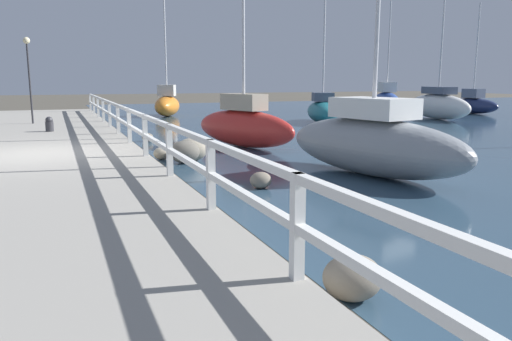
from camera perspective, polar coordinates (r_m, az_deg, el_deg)
name	(u,v)px	position (r m, az deg, el deg)	size (l,w,h in m)	color
ground_plane	(39,168)	(12.48, -23.53, 0.25)	(120.00, 120.00, 0.00)	#4C473D
dock_walkway	(39,161)	(12.46, -23.58, 1.00)	(4.67, 36.00, 0.34)	#9E998E
railing	(136,123)	(12.49, -13.53, 5.26)	(0.10, 32.50, 0.92)	white
boulder_mid_strip	(352,278)	(4.77, 10.97, -11.92)	(0.56, 0.51, 0.42)	slate
boulder_near_dock	(261,180)	(9.30, 0.54, -1.11)	(0.41, 0.37, 0.31)	slate
boulder_upstream	(192,150)	(12.51, -7.34, 2.39)	(0.77, 0.70, 0.58)	gray
boulder_far_strip	(185,152)	(12.23, -8.14, 2.12)	(0.73, 0.66, 0.55)	#666056
boulder_downstream	(162,153)	(12.85, -10.70, 1.93)	(0.43, 0.38, 0.32)	gray
boulder_water_edge	(147,137)	(16.72, -12.30, 3.72)	(0.37, 0.34, 0.28)	slate
mooring_bollard	(49,124)	(17.63, -22.54, 4.91)	(0.25, 0.25, 0.49)	#333338
dock_lamp	(28,61)	(21.07, -24.60, 11.27)	(0.25, 0.25, 3.24)	#2D2D33
sailboat_white	(438,105)	(27.38, 20.07, 7.06)	(2.22, 5.67, 7.74)	white
sailboat_gray	(372,143)	(10.80, 13.15, 3.11)	(2.45, 4.93, 7.10)	gray
sailboat_orange	(167,104)	(28.22, -10.12, 7.50)	(2.37, 3.55, 6.76)	orange
sailboat_red	(244,125)	(15.00, -1.41, 5.24)	(2.31, 4.18, 6.65)	red
sailboat_teal	(322,110)	(23.68, 7.60, 6.81)	(2.80, 4.51, 6.28)	#1E707A
sailboat_blue	(386,99)	(33.40, 14.68, 7.87)	(2.51, 4.12, 7.78)	#2D4C9E
sailboat_navy	(473,104)	(32.55, 23.51, 7.01)	(1.32, 3.59, 6.34)	#192347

